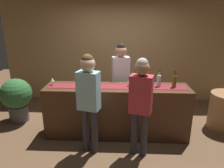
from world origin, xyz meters
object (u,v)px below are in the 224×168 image
object	(u,v)px
wine_glass_far_end	(129,81)
customer_browsing	(89,94)
wine_glass_mid_counter	(145,80)
customer_sipping	(141,98)
wine_bottle_amber	(174,81)
wine_bottle_clear	(159,81)
bartender	(121,75)
potted_plant_tall	(17,97)
wine_glass_near_customer	(52,80)

from	to	relation	value
wine_glass_far_end	customer_browsing	distance (m)	0.89
wine_glass_mid_counter	customer_sipping	bearing A→B (deg)	-101.02
wine_bottle_amber	wine_bottle_clear	xyz separation A→B (m)	(-0.27, 0.03, 0.00)
wine_bottle_clear	bartender	xyz separation A→B (m)	(-0.69, 0.54, -0.04)
bartender	potted_plant_tall	bearing A→B (deg)	-10.05
wine_glass_near_customer	customer_sipping	distance (m)	1.71
wine_bottle_clear	wine_glass_far_end	xyz separation A→B (m)	(-0.53, -0.02, -0.01)
wine_bottle_amber	customer_browsing	xyz separation A→B (m)	(-1.46, -0.58, -0.06)
wine_bottle_amber	bartender	size ratio (longest dim) A/B	0.18
wine_bottle_clear	wine_glass_near_customer	bearing A→B (deg)	-179.73
wine_glass_far_end	customer_browsing	world-z (taller)	customer_browsing
wine_bottle_amber	potted_plant_tall	xyz separation A→B (m)	(-3.18, 0.44, -0.53)
potted_plant_tall	customer_browsing	bearing A→B (deg)	-30.83
customer_sipping	customer_browsing	distance (m)	0.81
wine_glass_mid_counter	wine_glass_far_end	size ratio (longest dim) A/B	1.00
wine_glass_mid_counter	potted_plant_tall	xyz separation A→B (m)	(-2.66, 0.39, -0.53)
customer_browsing	bartender	bearing A→B (deg)	82.08
wine_bottle_clear	wine_glass_mid_counter	size ratio (longest dim) A/B	2.10
wine_glass_far_end	wine_glass_mid_counter	bearing A→B (deg)	7.54
wine_bottle_clear	customer_browsing	distance (m)	1.34
wine_glass_near_customer	customer_browsing	distance (m)	0.98
customer_browsing	wine_glass_near_customer	bearing A→B (deg)	157.02
wine_bottle_clear	wine_glass_near_customer	xyz separation A→B (m)	(-1.96, -0.01, -0.01)
wine_glass_near_customer	potted_plant_tall	world-z (taller)	wine_glass_near_customer
wine_glass_mid_counter	wine_glass_far_end	distance (m)	0.29
wine_glass_mid_counter	wine_glass_far_end	xyz separation A→B (m)	(-0.29, -0.04, 0.00)
wine_bottle_amber	customer_sipping	xyz separation A→B (m)	(-0.65, -0.63, -0.09)
wine_glass_far_end	customer_browsing	size ratio (longest dim) A/B	0.09
wine_glass_mid_counter	wine_bottle_amber	bearing A→B (deg)	-6.08
customer_browsing	potted_plant_tall	bearing A→B (deg)	164.48
wine_glass_mid_counter	customer_browsing	distance (m)	1.14
wine_bottle_amber	wine_bottle_clear	distance (m)	0.27
wine_bottle_amber	customer_browsing	size ratio (longest dim) A/B	0.18
wine_glass_far_end	customer_sipping	distance (m)	0.67
wine_glass_near_customer	wine_glass_mid_counter	world-z (taller)	same
wine_glass_near_customer	customer_sipping	bearing A→B (deg)	-22.57
wine_bottle_clear	wine_glass_far_end	world-z (taller)	wine_bottle_clear
bartender	wine_glass_mid_counter	bearing A→B (deg)	117.80
wine_glass_near_customer	bartender	world-z (taller)	bartender
wine_bottle_amber	wine_glass_near_customer	distance (m)	2.23
wine_glass_far_end	bartender	distance (m)	0.58
bartender	potted_plant_tall	size ratio (longest dim) A/B	1.78
bartender	potted_plant_tall	xyz separation A→B (m)	(-2.21, -0.13, -0.49)
wine_bottle_amber	customer_browsing	distance (m)	1.57
wine_glass_far_end	wine_bottle_clear	bearing A→B (deg)	1.64
bartender	customer_browsing	size ratio (longest dim) A/B	1.01
wine_glass_near_customer	wine_glass_mid_counter	distance (m)	1.71
wine_glass_mid_counter	potted_plant_tall	distance (m)	2.74
wine_glass_near_customer	wine_glass_far_end	xyz separation A→B (m)	(1.42, -0.01, 0.00)
wine_glass_far_end	potted_plant_tall	world-z (taller)	wine_glass_far_end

